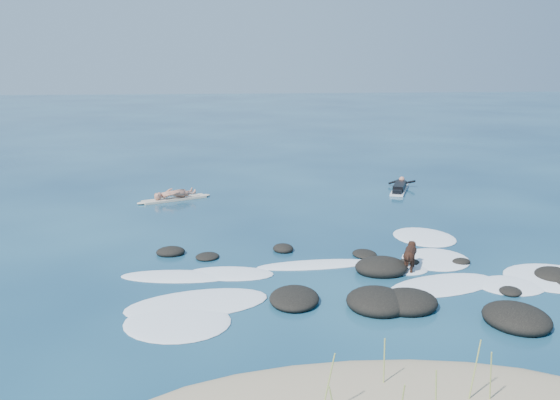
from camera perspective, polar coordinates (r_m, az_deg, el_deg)
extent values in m
plane|color=#0A2642|center=(17.90, 2.29, -5.68)|extent=(160.00, 160.00, 0.00)
cylinder|color=#9FB055|center=(10.99, 18.69, -15.27)|extent=(0.17, 0.24, 1.07)
cylinder|color=#9FB055|center=(10.99, 17.32, -14.93)|extent=(0.21, 0.10, 1.16)
cylinder|color=#9FB055|center=(11.16, 9.50, -14.63)|extent=(0.03, 0.05, 0.97)
cylinder|color=#9FB055|center=(10.05, 4.31, -16.98)|extent=(0.27, 0.10, 1.21)
ellipsoid|color=black|center=(17.25, 9.25, -6.10)|extent=(1.45, 1.21, 0.55)
ellipsoid|color=black|center=(14.86, 20.81, -10.06)|extent=(1.75, 1.92, 0.54)
ellipsoid|color=black|center=(18.60, 7.74, -4.92)|extent=(0.78, 0.93, 0.18)
ellipsoid|color=black|center=(18.86, 0.29, -4.46)|extent=(0.75, 0.81, 0.28)
ellipsoid|color=black|center=(18.08, 11.71, -5.60)|extent=(0.61, 0.53, 0.19)
ellipsoid|color=black|center=(14.95, 8.88, -9.16)|extent=(1.54, 1.64, 0.56)
ellipsoid|color=black|center=(18.34, -6.66, -5.16)|extent=(0.93, 0.97, 0.17)
ellipsoid|color=black|center=(16.62, 20.32, -7.85)|extent=(0.70, 0.74, 0.20)
ellipsoid|color=black|center=(15.08, 1.31, -8.98)|extent=(1.44, 1.72, 0.37)
ellipsoid|color=black|center=(15.06, 11.51, -9.14)|extent=(1.70, 1.61, 0.52)
ellipsoid|color=black|center=(18.13, 23.75, -6.29)|extent=(1.28, 1.32, 0.35)
ellipsoid|color=black|center=(18.46, 16.24, -5.46)|extent=(0.63, 0.56, 0.21)
ellipsoid|color=black|center=(18.81, -9.97, -4.69)|extent=(0.94, 0.80, 0.30)
ellipsoid|color=white|center=(17.15, 20.34, -7.35)|extent=(1.77, 1.55, 0.12)
ellipsoid|color=white|center=(15.12, -7.55, -9.37)|extent=(3.77, 2.47, 0.12)
ellipsoid|color=white|center=(17.64, 3.28, -5.94)|extent=(3.42, 1.03, 0.12)
ellipsoid|color=white|center=(16.98, -4.55, -6.73)|extent=(2.52, 1.51, 0.12)
ellipsoid|color=white|center=(18.63, 14.05, -5.29)|extent=(2.46, 2.58, 0.12)
ellipsoid|color=white|center=(14.21, -9.34, -10.97)|extent=(2.80, 2.65, 0.12)
ellipsoid|color=white|center=(18.14, 23.84, -6.55)|extent=(3.25, 3.06, 0.12)
ellipsoid|color=white|center=(16.66, 14.68, -7.53)|extent=(3.37, 2.26, 0.12)
ellipsoid|color=white|center=(20.77, 13.06, -3.32)|extent=(2.40, 2.71, 0.12)
ellipsoid|color=white|center=(16.95, -9.43, -6.92)|extent=(3.10, 1.39, 0.12)
ellipsoid|color=white|center=(17.58, 11.62, -6.28)|extent=(1.10, 0.90, 0.12)
cube|color=beige|center=(25.71, -9.63, 0.09)|extent=(2.61, 1.60, 0.09)
ellipsoid|color=beige|center=(26.20, -6.96, 0.42)|extent=(0.60, 0.49, 0.10)
ellipsoid|color=beige|center=(25.28, -12.39, -0.26)|extent=(0.60, 0.49, 0.10)
imported|color=#B1745D|center=(25.53, -9.70, 2.05)|extent=(0.63, 0.74, 1.71)
cube|color=silver|center=(27.53, 10.87, 0.91)|extent=(1.45, 2.47, 0.09)
ellipsoid|color=silver|center=(28.72, 11.12, 1.40)|extent=(0.48, 0.61, 0.09)
cube|color=black|center=(27.50, 10.88, 1.25)|extent=(0.99, 1.56, 0.24)
sphere|color=#B1725D|center=(28.32, 11.08, 1.86)|extent=(0.33, 0.33, 0.26)
cylinder|color=black|center=(28.54, 10.48, 1.68)|extent=(0.61, 0.10, 0.28)
cylinder|color=black|center=(28.48, 11.72, 1.60)|extent=(0.50, 0.51, 0.28)
cube|color=black|center=(26.70, 10.69, 0.81)|extent=(0.58, 0.71, 0.16)
cylinder|color=black|center=(17.32, 11.79, -4.79)|extent=(0.52, 0.68, 0.30)
sphere|color=black|center=(17.59, 11.89, -4.53)|extent=(0.41, 0.41, 0.31)
sphere|color=black|center=(17.06, 11.69, -5.07)|extent=(0.37, 0.37, 0.28)
sphere|color=black|center=(17.73, 11.97, -4.03)|extent=(0.29, 0.29, 0.22)
cone|color=black|center=(17.86, 12.01, -3.96)|extent=(0.16, 0.17, 0.12)
cone|color=black|center=(17.69, 11.79, -3.75)|extent=(0.12, 0.11, 0.11)
cone|color=black|center=(17.68, 12.17, -3.78)|extent=(0.12, 0.11, 0.11)
cylinder|color=black|center=(17.63, 11.56, -5.56)|extent=(0.10, 0.10, 0.40)
cylinder|color=black|center=(17.62, 12.08, -5.60)|extent=(0.10, 0.10, 0.40)
cylinder|color=black|center=(17.23, 11.40, -5.99)|extent=(0.10, 0.10, 0.40)
cylinder|color=black|center=(17.22, 11.93, -6.03)|extent=(0.10, 0.10, 0.40)
cylinder|color=black|center=(16.92, 11.65, -5.04)|extent=(0.17, 0.29, 0.17)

